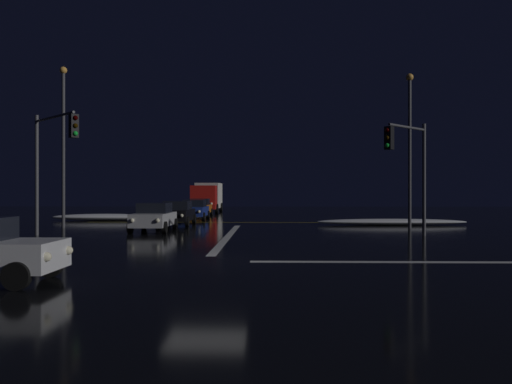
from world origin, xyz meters
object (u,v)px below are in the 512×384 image
Objects in this scene: streetlamp_right_near at (410,139)px; streetlamp_left_near at (63,136)px; sedan_orange at (199,207)px; sedan_silver at (154,217)px; traffic_signal_ne at (409,158)px; sedan_blue at (194,209)px; box_truck at (208,196)px; traffic_signal_nw at (52,150)px; sedan_black at (177,213)px.

streetlamp_left_near is (-20.75, 0.00, 0.27)m from streetlamp_right_near.
sedan_silver is at bearing -90.64° from sedan_orange.
sedan_orange is at bearing 121.00° from traffic_signal_ne.
streetlamp_right_near is at bearing -46.09° from sedan_orange.
streetlamp_right_near reaches higher than sedan_silver.
sedan_blue is 13.70m from box_truck.
box_truck is 29.77m from traffic_signal_nw.
traffic_signal_ne is (12.41, -15.43, 2.99)m from sedan_blue.
streetlamp_left_near is at bearing -156.60° from sedan_black.
traffic_signal_nw is at bearing -106.37° from sedan_blue.
sedan_black is (0.35, 5.38, 0.00)m from sedan_silver.
streetlamp_right_near reaches higher than box_truck.
sedan_orange is 0.52× the size of box_truck.
streetlamp_left_near reaches higher than streetlamp_right_near.
traffic_signal_ne is at bearing -59.00° from sedan_orange.
streetlamp_right_near is (1.71, 6.21, 1.50)m from traffic_signal_ne.
sedan_black is 0.47× the size of streetlamp_right_near.
sedan_orange is 22.24m from traffic_signal_nw.
sedan_blue is 0.72× the size of traffic_signal_nw.
box_truck is (-0.54, 13.66, 0.91)m from sedan_blue.
sedan_orange is at bearing 133.91° from streetlamp_right_near.
streetlamp_left_near is (-19.03, 6.21, 1.77)m from traffic_signal_ne.
traffic_signal_nw reaches higher than traffic_signal_ne.
sedan_orange is at bearing 67.45° from streetlamp_left_near.
streetlamp_left_near is at bearing 161.92° from traffic_signal_ne.
traffic_signal_nw is 0.66× the size of streetlamp_right_near.
sedan_blue is at bearing -87.75° from box_truck.
sedan_black is 8.45m from streetlamp_left_near.
sedan_silver is at bearing -90.07° from box_truck.
sedan_blue and sedan_orange have the same top height.
sedan_silver is 6.56m from traffic_signal_nw.
streetlamp_right_near is at bearing -10.93° from sedan_black.
sedan_blue is 0.52× the size of box_truck.
sedan_silver is 0.47× the size of streetlamp_right_near.
sedan_blue is 16.73m from traffic_signal_nw.
streetlamp_left_near reaches higher than box_truck.
sedan_orange is 7.87m from box_truck.
sedan_silver is at bearing 164.47° from traffic_signal_ne.
sedan_silver is 1.00× the size of sedan_black.
traffic_signal_ne reaches higher than box_truck.
traffic_signal_nw is (-4.08, -29.38, 2.47)m from box_truck.
box_truck is at bearing 122.66° from streetlamp_right_near.
sedan_orange is 0.45× the size of streetlamp_left_near.
sedan_black is 20.13m from box_truck.
sedan_blue is (0.22, 6.44, 0.00)m from sedan_black.
streetlamp_right_near is (14.50, -15.06, 4.49)m from sedan_orange.
sedan_black is 0.45× the size of streetlamp_left_near.
traffic_signal_ne is at bearing -51.19° from sedan_blue.
streetlamp_right_near is at bearing 74.58° from traffic_signal_ne.
streetlamp_left_near is (-2.01, 6.51, 1.38)m from traffic_signal_nw.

